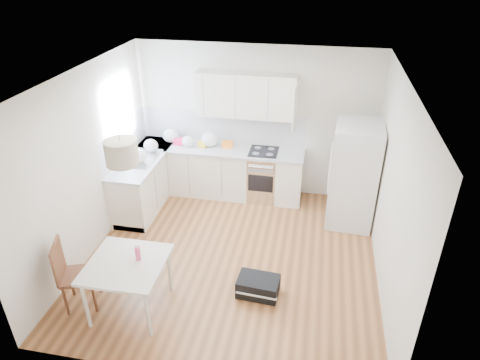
# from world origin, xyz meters

# --- Properties ---
(floor) EXTENTS (4.20, 4.20, 0.00)m
(floor) POSITION_xyz_m (0.00, 0.00, 0.00)
(floor) COLOR brown
(floor) RESTS_ON ground
(ceiling) EXTENTS (4.20, 4.20, 0.00)m
(ceiling) POSITION_xyz_m (0.00, 0.00, 2.70)
(ceiling) COLOR white
(ceiling) RESTS_ON wall_back
(wall_back) EXTENTS (4.20, 0.00, 4.20)m
(wall_back) POSITION_xyz_m (0.00, 2.10, 1.35)
(wall_back) COLOR beige
(wall_back) RESTS_ON floor
(wall_left) EXTENTS (0.00, 4.20, 4.20)m
(wall_left) POSITION_xyz_m (-2.10, 0.00, 1.35)
(wall_left) COLOR beige
(wall_left) RESTS_ON floor
(wall_right) EXTENTS (0.00, 4.20, 4.20)m
(wall_right) POSITION_xyz_m (2.10, 0.00, 1.35)
(wall_right) COLOR beige
(wall_right) RESTS_ON floor
(window_glassblock) EXTENTS (0.02, 1.00, 1.00)m
(window_glassblock) POSITION_xyz_m (-2.09, 1.15, 1.75)
(window_glassblock) COLOR #BFE0F9
(window_glassblock) RESTS_ON wall_left
(cabinets_back) EXTENTS (3.00, 0.60, 0.88)m
(cabinets_back) POSITION_xyz_m (-0.60, 1.80, 0.44)
(cabinets_back) COLOR silver
(cabinets_back) RESTS_ON floor
(cabinets_left) EXTENTS (0.60, 1.80, 0.88)m
(cabinets_left) POSITION_xyz_m (-1.80, 1.20, 0.44)
(cabinets_left) COLOR silver
(cabinets_left) RESTS_ON floor
(counter_back) EXTENTS (3.02, 0.64, 0.04)m
(counter_back) POSITION_xyz_m (-0.60, 1.80, 0.90)
(counter_back) COLOR #A7A9AC
(counter_back) RESTS_ON cabinets_back
(counter_left) EXTENTS (0.64, 1.82, 0.04)m
(counter_left) POSITION_xyz_m (-1.80, 1.20, 0.90)
(counter_left) COLOR #A7A9AC
(counter_left) RESTS_ON cabinets_left
(backsplash_back) EXTENTS (3.00, 0.01, 0.58)m
(backsplash_back) POSITION_xyz_m (-0.60, 2.09, 1.21)
(backsplash_back) COLOR silver
(backsplash_back) RESTS_ON wall_back
(backsplash_left) EXTENTS (0.01, 1.80, 0.58)m
(backsplash_left) POSITION_xyz_m (-2.09, 1.20, 1.21)
(backsplash_left) COLOR silver
(backsplash_left) RESTS_ON wall_left
(upper_cabinets) EXTENTS (1.70, 0.32, 0.75)m
(upper_cabinets) POSITION_xyz_m (-0.15, 1.94, 1.88)
(upper_cabinets) COLOR silver
(upper_cabinets) RESTS_ON wall_back
(range_oven) EXTENTS (0.50, 0.61, 0.88)m
(range_oven) POSITION_xyz_m (0.20, 1.80, 0.44)
(range_oven) COLOR silver
(range_oven) RESTS_ON floor
(sink) EXTENTS (0.50, 0.80, 0.16)m
(sink) POSITION_xyz_m (-1.80, 1.15, 0.92)
(sink) COLOR silver
(sink) RESTS_ON counter_left
(refrigerator) EXTENTS (0.87, 0.90, 1.72)m
(refrigerator) POSITION_xyz_m (1.75, 1.35, 0.86)
(refrigerator) COLOR silver
(refrigerator) RESTS_ON floor
(dining_table) EXTENTS (0.93, 0.93, 0.73)m
(dining_table) POSITION_xyz_m (-1.05, -1.24, 0.65)
(dining_table) COLOR beige
(dining_table) RESTS_ON floor
(dining_chair) EXTENTS (0.52, 0.52, 0.98)m
(dining_chair) POSITION_xyz_m (-1.69, -1.29, 0.49)
(dining_chair) COLOR #452314
(dining_chair) RESTS_ON floor
(drink_bottle) EXTENTS (0.08, 0.08, 0.23)m
(drink_bottle) POSITION_xyz_m (-0.92, -1.15, 0.84)
(drink_bottle) COLOR #DA3C6F
(drink_bottle) RESTS_ON dining_table
(gym_bag) EXTENTS (0.57, 0.39, 0.25)m
(gym_bag) POSITION_xyz_m (0.50, -0.69, 0.13)
(gym_bag) COLOR black
(gym_bag) RESTS_ON floor
(pendant_lamp) EXTENTS (0.42, 0.42, 0.27)m
(pendant_lamp) POSITION_xyz_m (-0.94, -1.16, 2.18)
(pendant_lamp) COLOR #BEAD92
(pendant_lamp) RESTS_ON ceiling
(grocery_bag_a) EXTENTS (0.28, 0.24, 0.25)m
(grocery_bag_a) POSITION_xyz_m (-1.54, 1.89, 1.05)
(grocery_bag_a) COLOR white
(grocery_bag_a) RESTS_ON counter_back
(grocery_bag_b) EXTENTS (0.22, 0.19, 0.20)m
(grocery_bag_b) POSITION_xyz_m (-1.17, 1.77, 1.02)
(grocery_bag_b) COLOR white
(grocery_bag_b) RESTS_ON counter_back
(grocery_bag_c) EXTENTS (0.30, 0.26, 0.27)m
(grocery_bag_c) POSITION_xyz_m (-0.78, 1.85, 1.06)
(grocery_bag_c) COLOR white
(grocery_bag_c) RESTS_ON counter_back
(grocery_bag_d) EXTENTS (0.25, 0.21, 0.22)m
(grocery_bag_d) POSITION_xyz_m (-1.74, 1.45, 1.03)
(grocery_bag_d) COLOR white
(grocery_bag_d) RESTS_ON counter_back
(grocery_bag_e) EXTENTS (0.29, 0.25, 0.26)m
(grocery_bag_e) POSITION_xyz_m (-1.78, 0.99, 1.05)
(grocery_bag_e) COLOR white
(grocery_bag_e) RESTS_ON counter_left
(snack_orange) EXTENTS (0.17, 0.11, 0.12)m
(snack_orange) POSITION_xyz_m (-0.46, 1.86, 0.98)
(snack_orange) COLOR orange
(snack_orange) RESTS_ON counter_back
(snack_yellow) EXTENTS (0.18, 0.14, 0.11)m
(snack_yellow) POSITION_xyz_m (-0.90, 1.80, 0.97)
(snack_yellow) COLOR gold
(snack_yellow) RESTS_ON counter_back
(snack_red) EXTENTS (0.18, 0.12, 0.12)m
(snack_red) POSITION_xyz_m (-1.36, 1.82, 0.98)
(snack_red) COLOR #DD1B46
(snack_red) RESTS_ON counter_back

